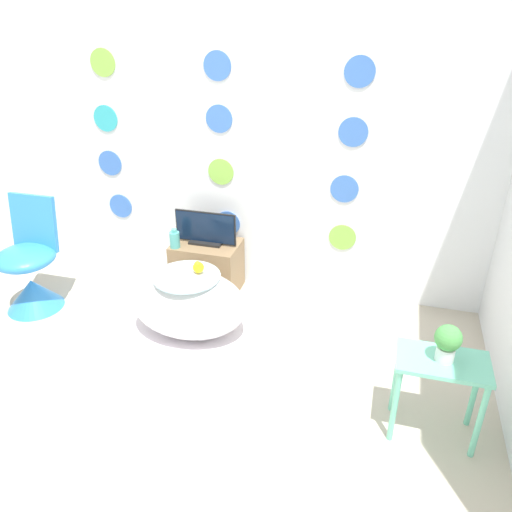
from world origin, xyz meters
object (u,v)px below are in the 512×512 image
Objects in this scene: bathtub at (188,303)px; vase at (175,239)px; tv at (206,230)px; chair at (30,275)px; potted_plant_left at (448,341)px.

bathtub is 5.33× the size of vase.
vase is at bearing -147.59° from tv.
tv is 3.18× the size of vase.
tv reaches higher than vase.
chair is 3.00m from potted_plant_left.
chair is 4.17× the size of potted_plant_left.
chair is 1.38m from tv.
tv is (-0.08, 0.60, 0.30)m from bathtub.
bathtub is at bearing -82.24° from tv.
bathtub is 0.96× the size of chair.
potted_plant_left is at bearing -9.88° from chair.
chair is at bearing -179.44° from bathtub.
potted_plant_left is (1.94, -0.99, 0.13)m from vase.
potted_plant_left is (2.94, -0.51, 0.34)m from chair.
chair is at bearing 170.12° from potted_plant_left.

